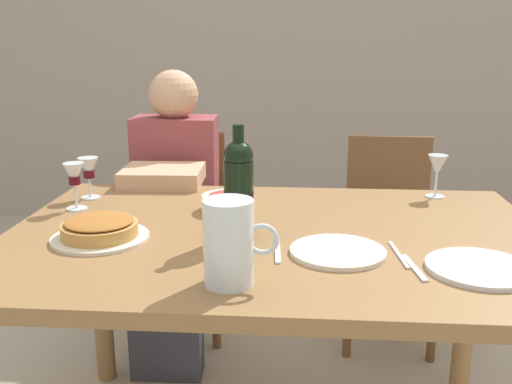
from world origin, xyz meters
The scene contains 17 objects.
back_wall centered at (0.00, 2.48, 1.40)m, with size 8.00×0.10×2.80m, color #A3998E.
dining_table centered at (0.00, 0.00, 0.67)m, with size 1.50×1.00×0.76m.
wine_bottle centered at (-0.10, -0.06, 0.89)m, with size 0.08×0.08×0.31m.
water_pitcher centered at (-0.09, -0.35, 0.84)m, with size 0.16×0.11×0.19m.
baked_tart centered at (-0.47, -0.09, 0.79)m, with size 0.26×0.26×0.06m.
salad_bowl centered at (-0.16, 0.20, 0.79)m, with size 0.16×0.16×0.06m.
wine_glass_left_diner centered at (-0.63, 0.18, 0.86)m, with size 0.06×0.06×0.15m.
wine_glass_right_diner centered at (-0.64, 0.31, 0.86)m, with size 0.07×0.07×0.14m.
wine_glass_centre centered at (0.52, 0.41, 0.86)m, with size 0.07×0.07×0.14m.
dinner_plate_left_setting centered at (0.48, -0.23, 0.77)m, with size 0.25×0.25×0.01m, color silver.
dinner_plate_right_setting centered at (0.16, -0.15, 0.77)m, with size 0.24×0.24×0.01m, color silver.
fork_left_setting centered at (0.33, -0.23, 0.76)m, with size 0.16×0.01×0.01m, color silver.
knife_right_setting centered at (0.31, -0.15, 0.76)m, with size 0.18×0.01×0.01m, color silver.
spoon_right_setting centered at (0.01, -0.15, 0.76)m, with size 0.16×0.01×0.01m, color silver.
chair_left centered at (-0.45, 0.92, 0.50)m, with size 0.41×0.41×0.87m.
diner_left centered at (-0.45, 0.68, 0.62)m, with size 0.35×0.51×1.16m.
chair_right centered at (0.45, 0.89, 0.50)m, with size 0.41×0.41×0.87m.
Camera 1 is at (0.06, -1.50, 1.28)m, focal length 40.12 mm.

